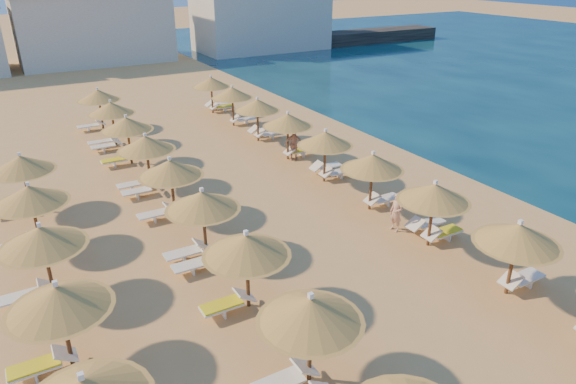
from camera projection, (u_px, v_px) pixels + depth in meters
ground at (346, 265)px, 18.23m from camera, size 220.00×220.00×0.00m
jetty at (336, 39)px, 65.48m from camera, size 30.06×4.51×1.50m
hotel_blocks at (116, 25)px, 53.80m from camera, size 50.63×9.83×8.10m
parasol_row_east at (373, 163)px, 21.45m from camera, size 2.70×38.38×2.67m
parasol_row_west at (202, 202)px, 18.02m from camera, size 2.70×38.38×2.67m
parasol_row_inland at (49, 266)px, 14.24m from camera, size 2.70×20.54×2.67m
loungers at (266, 234)px, 19.58m from camera, size 15.87×37.17×0.66m
beachgoer_c at (294, 145)px, 27.56m from camera, size 1.07×0.80×1.69m
beachgoer_a at (396, 212)px, 20.23m from camera, size 0.45×0.62×1.60m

